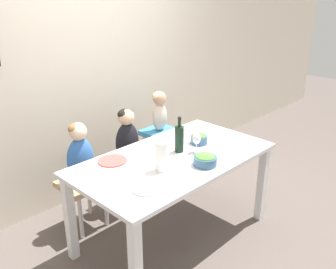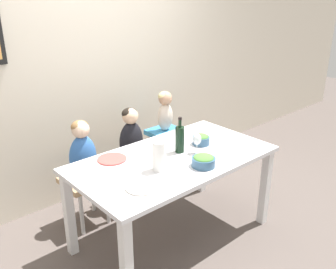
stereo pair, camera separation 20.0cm
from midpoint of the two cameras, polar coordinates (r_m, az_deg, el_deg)
name	(u,v)px [view 2 (the right image)]	position (r m, az deg, el deg)	size (l,w,h in m)	color
ground_plane	(173,236)	(3.47, 2.49, -15.19)	(14.00, 14.00, 0.00)	#564C47
wall_back	(91,65)	(3.81, -10.19, 10.31)	(10.00, 0.09, 2.70)	beige
dining_table	(173,168)	(3.11, 2.69, -5.19)	(1.67, 0.91, 0.78)	silver
chair_far_left	(86,186)	(3.50, -10.82, -7.68)	(0.39, 0.36, 0.47)	silver
chair_far_center	(132,168)	(3.76, -3.93, -5.16)	(0.39, 0.36, 0.47)	silver
chair_right_highchair	(165,144)	(3.96, 1.05, -1.46)	(0.34, 0.31, 0.68)	silver
person_child_left	(82,150)	(3.35, -11.26, -2.34)	(0.26, 0.17, 0.55)	#3366B2
person_child_center	(131,135)	(3.61, -4.09, -0.10)	(0.26, 0.17, 0.55)	black
person_baby_right	(165,109)	(3.82, 1.07, 3.94)	(0.18, 0.14, 0.41)	beige
wine_bottle	(180,139)	(3.12, 3.65, -0.65)	(0.08, 0.08, 0.31)	black
paper_towel_roll	(159,156)	(2.81, 0.69, -3.31)	(0.10, 0.10, 0.23)	white
wine_glass_near	(197,140)	(3.11, 6.30, -0.82)	(0.07, 0.07, 0.17)	white
salad_bowl_large	(204,161)	(2.92, 7.40, -3.99)	(0.19, 0.19, 0.10)	#335675
salad_bowl_small	(201,139)	(3.32, 6.80, -0.74)	(0.15, 0.15, 0.10)	#335675
dinner_plate_front_left	(142,187)	(2.62, -1.82, -8.04)	(0.23, 0.23, 0.01)	silver
dinner_plate_back_left	(112,159)	(3.04, -6.68, -3.76)	(0.23, 0.23, 0.01)	#D14C47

